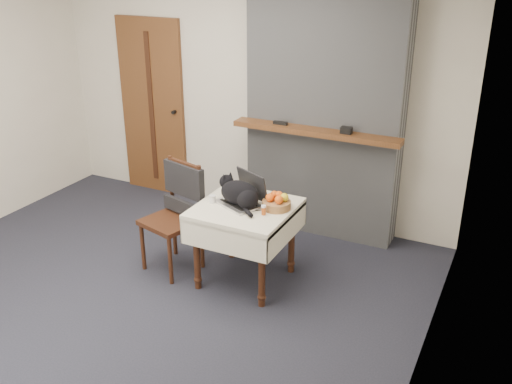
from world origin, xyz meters
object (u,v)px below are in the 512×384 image
cat (240,194)px  fruit_basket (277,202)px  laptop (244,196)px  chair (179,201)px  pill_bottle (264,210)px  cream_jar (212,199)px  door (153,108)px  side_table (245,219)px

cat → fruit_basket: 0.31m
laptop → chair: size_ratio=0.46×
cat → fruit_basket: cat is taller
laptop → pill_bottle: size_ratio=5.59×
cat → pill_bottle: 0.27m
laptop → cream_jar: (-0.25, -0.10, -0.03)m
door → chair: 1.88m
cat → laptop: bearing=100.7°
fruit_basket → chair: chair is taller
side_table → chair: size_ratio=0.80×
door → cream_jar: bearing=-41.3°
pill_bottle → fruit_basket: (0.04, 0.16, 0.01)m
side_table → cream_jar: cream_jar is taller
door → fruit_basket: 2.49m
door → cream_jar: size_ratio=31.23×
laptop → pill_bottle: (0.24, -0.13, -0.02)m
fruit_basket → chair: 0.91m
cat → pill_bottle: size_ratio=5.57×
door → chair: bearing=-48.1°
door → laptop: door is taller
cat → chair: chair is taller
door → laptop: 2.27m
cream_jar → chair: 0.38m
fruit_basket → cream_jar: bearing=-166.1°
cat → side_table: bearing=23.3°
cream_jar → pill_bottle: 0.49m
chair → pill_bottle: bearing=11.0°
pill_bottle → chair: 0.87m
chair → cream_jar: bearing=9.8°
laptop → fruit_basket: bearing=30.7°
cat → chair: size_ratio=0.46×
laptop → cat: laptop is taller
laptop → side_table: bearing=-31.1°
side_table → laptop: bearing=124.0°
cream_jar → fruit_basket: bearing=13.9°
door → cream_jar: 2.14m
pill_bottle → cream_jar: bearing=176.8°
side_table → cat: bearing=-178.4°
door → fruit_basket: bearing=-30.9°
door → pill_bottle: (2.09, -1.43, -0.26)m
side_table → pill_bottle: pill_bottle is taller
cat → cream_jar: size_ratio=7.04×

